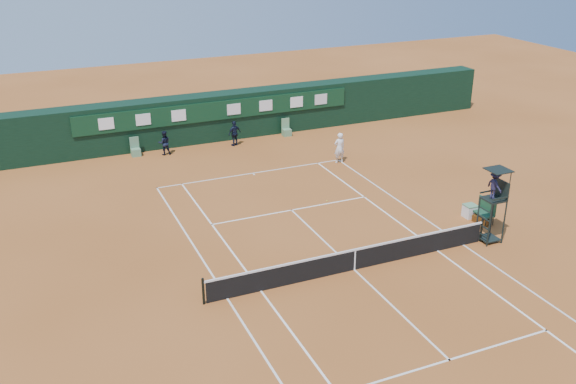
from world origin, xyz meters
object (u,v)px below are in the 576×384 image
object	(u,v)px
umpire_chair	(495,190)
player_bench	(484,210)
cooler	(470,211)
tennis_net	(355,259)
player	(339,148)

from	to	relation	value
umpire_chair	player_bench	world-z (taller)	umpire_chair
umpire_chair	cooler	distance (m)	3.30
player_bench	tennis_net	bearing A→B (deg)	-168.28
tennis_net	player_bench	distance (m)	8.07
tennis_net	cooler	size ratio (longest dim) A/B	20.00
umpire_chair	player	distance (m)	11.81
tennis_net	umpire_chair	bearing A→B (deg)	-1.01
player_bench	cooler	distance (m)	0.75
player_bench	cooler	size ratio (longest dim) A/B	1.86
cooler	player	size ratio (longest dim) A/B	0.35
umpire_chair	player_bench	distance (m)	2.81
cooler	umpire_chair	bearing A→B (deg)	-109.37
tennis_net	player	size ratio (longest dim) A/B	7.03
cooler	tennis_net	bearing A→B (deg)	-163.39
tennis_net	umpire_chair	world-z (taller)	umpire_chair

